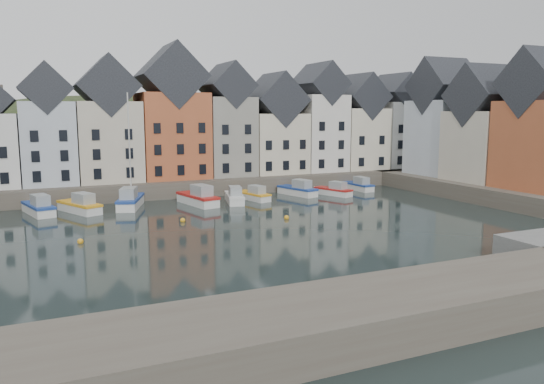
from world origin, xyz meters
TOP-DOWN VIEW (x-y plane):
  - ground at (0.00, 0.00)m, footprint 260.00×260.00m
  - far_quay at (0.00, 30.00)m, footprint 90.00×16.00m
  - right_quay at (37.00, 3.00)m, footprint 14.00×54.00m
  - near_wall at (-10.00, -22.00)m, footprint 50.00×6.00m
  - hillside at (0.02, 56.00)m, footprint 153.60×70.40m
  - far_terrace at (3.21, 28.00)m, footprint 72.37×8.16m
  - right_terrace at (36.00, 8.07)m, footprint 8.30×24.25m
  - mooring_buoys at (-4.00, 5.33)m, footprint 20.50×5.50m
  - boat_b at (-16.94, 18.05)m, footprint 3.46×6.63m
  - boat_c at (-12.84, 17.34)m, footprint 4.43×6.60m
  - boat_d at (-7.39, 18.18)m, footprint 4.30×7.23m
  - boat_e at (0.22, 16.77)m, footprint 3.55×7.28m
  - boat_f at (4.60, 16.44)m, footprint 3.18×6.18m
  - boat_g at (7.45, 17.30)m, footprint 2.99×5.64m
  - boat_h at (14.20, 18.42)m, footprint 3.46×6.38m
  - boat_i at (18.46, 16.45)m, footprint 3.38×5.58m
  - boat_j at (23.97, 19.10)m, footprint 2.04×5.61m

SIDE VIEW (x-z plane):
  - hillside at x=0.02m, z-range -49.96..14.04m
  - ground at x=0.00m, z-range 0.00..0.00m
  - mooring_buoys at x=-4.00m, z-range -0.10..0.40m
  - boat_i at x=18.46m, z-range -0.41..1.64m
  - boat_g at x=7.45m, z-range -0.42..1.65m
  - boat_j at x=23.97m, z-range -0.43..1.69m
  - boat_f at x=4.60m, z-range -0.46..1.81m
  - boat_h at x=14.20m, z-range -0.47..1.87m
  - boat_b at x=-16.94m, z-range -0.49..1.94m
  - boat_c at x=-12.84m, z-range -0.49..1.95m
  - boat_e at x=0.22m, z-range -0.54..2.14m
  - boat_d at x=-7.39m, z-range -5.74..7.46m
  - far_quay at x=0.00m, z-range 0.00..2.00m
  - right_quay at x=37.00m, z-range 0.00..2.00m
  - near_wall at x=-10.00m, z-range 0.00..2.00m
  - far_terrace at x=3.21m, z-range -0.01..17.76m
  - right_terrace at x=36.00m, z-range 0.73..17.10m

